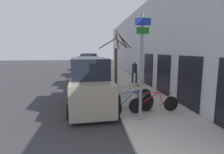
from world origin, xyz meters
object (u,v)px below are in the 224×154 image
Objects in this scene: pedestrian_near at (135,70)px; street_tree at (116,63)px; bicycle_3 at (130,97)px; parked_car_2 at (89,66)px; parked_car_1 at (89,72)px; bicycle_2 at (130,101)px; parked_car_0 at (90,85)px; bicycle_0 at (132,105)px; signpost at (141,65)px; parked_car_3 at (89,63)px; bicycle_1 at (154,103)px.

street_tree reaches higher than pedestrian_near.
parked_car_2 is at bearing -10.57° from bicycle_3.
bicycle_2 is at bearing -73.31° from parked_car_1.
bicycle_0 is at bearing -48.96° from parked_car_0.
bicycle_0 is 0.45× the size of parked_car_0.
parked_car_1 is at bearing 103.85° from signpost.
parked_car_1 reaches higher than bicycle_2.
parked_car_3 is at bearing 91.44° from parked_car_1.
bicycle_3 is at bearing 12.74° from bicycle_2.
parked_car_0 is at bearing -89.84° from parked_car_2.
parked_car_3 is 2.64× the size of pedestrian_near.
bicycle_2 is 0.57m from bicycle_3.
pedestrian_near is at bearing -5.15° from parked_car_1.
bicycle_1 is 0.47× the size of parked_car_3.
bicycle_2 is at bearing -89.02° from street_tree.
parked_car_2 reaches higher than bicycle_2.
parked_car_1 is 10.79m from parked_car_3.
bicycle_1 is at bearing -106.31° from bicycle_0.
bicycle_2 is at bearing 142.51° from bicycle_3.
parked_car_2 is 2.72× the size of pedestrian_near.
signpost reaches higher than parked_car_0.
street_tree is (0.01, 4.17, 1.42)m from bicycle_0.
bicycle_1 is 1.32m from bicycle_3.
street_tree is at bearing 10.15° from bicycle_1.
street_tree is (-0.22, 2.95, 1.42)m from bicycle_3.
parked_car_3 is 14.03m from street_tree.
parked_car_1 is 2.39× the size of pedestrian_near.
parked_car_2 is at bearing -17.00° from bicycle_0.
parked_car_1 is 0.91× the size of parked_car_3.
street_tree is (-1.88, -2.69, 0.81)m from pedestrian_near.
pedestrian_near is at bearing 55.00° from street_tree.
parked_car_1 is at bearing -11.41° from bicycle_0.
street_tree is at bearing -16.11° from bicycle_3.
bicycle_1 is at bearing -76.19° from street_tree.
bicycle_1 is at bearing -90.06° from bicycle_2.
parked_car_0 is at bearing -91.71° from parked_car_3.
signpost is at bearing -87.85° from street_tree.
signpost is at bearing 127.96° from bicycle_1.
bicycle_1 is 0.94× the size of bicycle_3.
parked_car_1 is 3.68m from street_tree.
pedestrian_near reaches higher than bicycle_0.
parked_car_2 is (-1.94, 13.17, -1.10)m from signpost.
bicycle_2 is 6.47m from pedestrian_near.
parked_car_3 is at bearing 96.01° from signpost.
signpost is 0.78× the size of parked_car_0.
parked_car_2 is at bearing 101.80° from street_tree.
parked_car_2 reaches higher than pedestrian_near.
parked_car_3 reaches higher than bicycle_1.
street_tree is (-0.06, 3.49, 1.48)m from bicycle_2.
parked_car_3 is at bearing 97.31° from street_tree.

